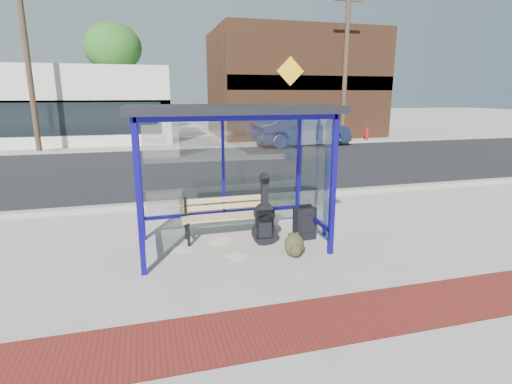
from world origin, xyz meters
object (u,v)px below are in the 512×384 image
object	(u,v)px
bench	(228,214)
parked_car	(301,130)
suitcase	(305,223)
fire_hydrant	(367,133)
backpack	(295,246)
guitar_bag	(264,221)

from	to	relation	value
bench	parked_car	xyz separation A→B (m)	(6.29, 12.17, 0.36)
suitcase	fire_hydrant	size ratio (longest dim) A/B	0.88
backpack	fire_hydrant	bearing A→B (deg)	64.06
guitar_bag	suitcase	distance (m)	0.81
parked_car	fire_hydrant	bearing A→B (deg)	-76.13
backpack	fire_hydrant	xyz separation A→B (m)	(10.11, 14.89, 0.21)
bench	backpack	world-z (taller)	bench
fire_hydrant	suitcase	bearing A→B (deg)	-124.25
bench	backpack	size ratio (longest dim) A/B	4.36
parked_car	fire_hydrant	size ratio (longest dim) A/B	6.67
parked_car	suitcase	bearing A→B (deg)	154.22
fire_hydrant	parked_car	bearing A→B (deg)	-161.80
suitcase	backpack	xyz separation A→B (m)	(-0.47, -0.73, -0.12)
guitar_bag	bench	bearing A→B (deg)	141.13
suitcase	parked_car	bearing A→B (deg)	64.95
guitar_bag	parked_car	world-z (taller)	parked_car
backpack	bench	bearing A→B (deg)	134.51
fire_hydrant	guitar_bag	bearing A→B (deg)	-126.23
bench	parked_car	bearing A→B (deg)	62.05
suitcase	fire_hydrant	xyz separation A→B (m)	(9.64, 14.15, 0.10)
guitar_bag	backpack	size ratio (longest dim) A/B	3.09
bench	fire_hydrant	world-z (taller)	bench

